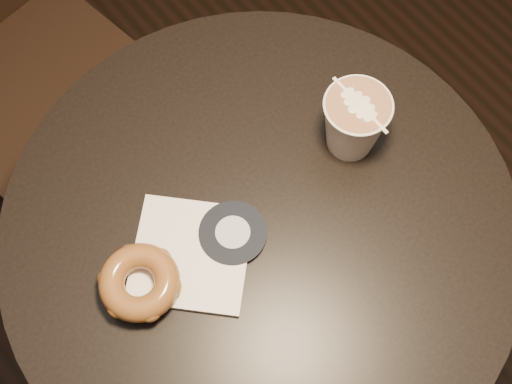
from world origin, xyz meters
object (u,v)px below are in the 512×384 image
(pastry_bag, at_px, (191,254))
(doughnut, at_px, (139,282))
(latte_cup, at_px, (354,124))
(cafe_table, at_px, (260,270))

(pastry_bag, relative_size, doughnut, 1.44)
(doughnut, relative_size, latte_cup, 1.01)
(cafe_table, height_order, pastry_bag, pastry_bag)
(doughnut, bearing_deg, cafe_table, -8.68)
(pastry_bag, height_order, latte_cup, latte_cup)
(pastry_bag, distance_m, doughnut, 0.08)
(cafe_table, bearing_deg, latte_cup, 7.41)
(cafe_table, xyz_separation_m, latte_cup, (0.17, 0.02, 0.25))
(doughnut, bearing_deg, pastry_bag, -2.29)
(latte_cup, bearing_deg, doughnut, 179.40)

